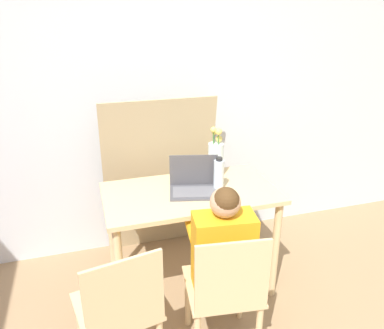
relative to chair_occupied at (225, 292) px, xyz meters
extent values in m
cube|color=silver|center=(-0.16, 1.29, 0.81)|extent=(6.40, 0.05, 2.50)
cube|color=#D6B784|center=(-0.02, 0.60, 0.31)|extent=(1.13, 0.61, 0.03)
cylinder|color=#D6B784|center=(-0.53, 0.35, -0.07)|extent=(0.05, 0.05, 0.73)
cylinder|color=#D6B784|center=(0.50, 0.35, -0.07)|extent=(0.05, 0.05, 0.73)
cylinder|color=#D6B784|center=(-0.53, 0.86, -0.07)|extent=(0.05, 0.05, 0.73)
cylinder|color=#D6B784|center=(0.50, 0.86, -0.07)|extent=(0.05, 0.05, 0.73)
cube|color=#D6B784|center=(0.01, 0.07, -0.02)|extent=(0.45, 0.45, 0.02)
cube|color=#D6B784|center=(-0.02, -0.12, 0.20)|extent=(0.38, 0.07, 0.41)
cylinder|color=#D6B784|center=(0.20, 0.21, -0.23)|extent=(0.04, 0.04, 0.41)
cylinder|color=#D6B784|center=(-0.14, 0.26, -0.23)|extent=(0.04, 0.04, 0.41)
cube|color=#D6B784|center=(-0.58, 0.08, -0.02)|extent=(0.47, 0.47, 0.02)
cube|color=#D6B784|center=(-0.54, -0.11, 0.20)|extent=(0.38, 0.09, 0.41)
cylinder|color=#D6B784|center=(-0.44, 0.28, -0.23)|extent=(0.04, 0.04, 0.41)
cylinder|color=#D6B784|center=(-0.78, 0.21, -0.23)|extent=(0.04, 0.04, 0.41)
cube|color=orange|center=(0.01, 0.07, 0.21)|extent=(0.35, 0.22, 0.44)
sphere|color=tan|center=(0.01, 0.07, 0.51)|extent=(0.16, 0.16, 0.16)
sphere|color=#4C3319|center=(0.01, 0.05, 0.53)|extent=(0.14, 0.14, 0.14)
cylinder|color=#4C4742|center=(0.10, 0.19, 0.01)|extent=(0.13, 0.29, 0.09)
cylinder|color=#4C4742|center=(-0.05, 0.21, 0.01)|extent=(0.13, 0.29, 0.09)
cylinder|color=#4C4742|center=(0.12, 0.33, -0.22)|extent=(0.08, 0.08, 0.43)
cylinder|color=#4C4742|center=(-0.03, 0.35, -0.22)|extent=(0.08, 0.08, 0.43)
cylinder|color=orange|center=(0.17, 0.26, 0.23)|extent=(0.09, 0.25, 0.06)
cylinder|color=orange|center=(-0.10, 0.29, 0.23)|extent=(0.09, 0.25, 0.06)
cube|color=#4C4C51|center=(0.00, 0.57, 0.33)|extent=(0.36, 0.29, 0.01)
cube|color=slate|center=(0.00, 0.57, 0.33)|extent=(0.30, 0.22, 0.00)
cube|color=#4C4C51|center=(0.02, 0.66, 0.44)|extent=(0.31, 0.11, 0.22)
cube|color=silver|center=(0.02, 0.67, 0.44)|extent=(0.28, 0.09, 0.19)
cylinder|color=silver|center=(0.22, 0.78, 0.44)|extent=(0.11, 0.11, 0.24)
cylinder|color=#3D7A38|center=(0.24, 0.79, 0.48)|extent=(0.01, 0.01, 0.23)
sphere|color=#EFDB66|center=(0.24, 0.79, 0.60)|extent=(0.05, 0.05, 0.05)
cylinder|color=#3D7A38|center=(0.21, 0.80, 0.50)|extent=(0.01, 0.01, 0.27)
sphere|color=#EFDB66|center=(0.21, 0.80, 0.64)|extent=(0.03, 0.03, 0.03)
cylinder|color=#3D7A38|center=(0.20, 0.77, 0.52)|extent=(0.01, 0.01, 0.30)
sphere|color=#EFDB66|center=(0.20, 0.77, 0.67)|extent=(0.04, 0.04, 0.04)
cylinder|color=#3D7A38|center=(0.23, 0.76, 0.52)|extent=(0.01, 0.01, 0.29)
sphere|color=#EFDB66|center=(0.23, 0.76, 0.66)|extent=(0.05, 0.05, 0.05)
cylinder|color=silver|center=(0.17, 0.58, 0.42)|extent=(0.07, 0.07, 0.20)
cylinder|color=#262628|center=(0.17, 0.58, 0.53)|extent=(0.04, 0.04, 0.02)
cube|color=tan|center=(-0.11, 1.14, 0.20)|extent=(0.86, 0.19, 1.27)
camera|label=1|loc=(-0.64, -1.49, 1.41)|focal=35.00mm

